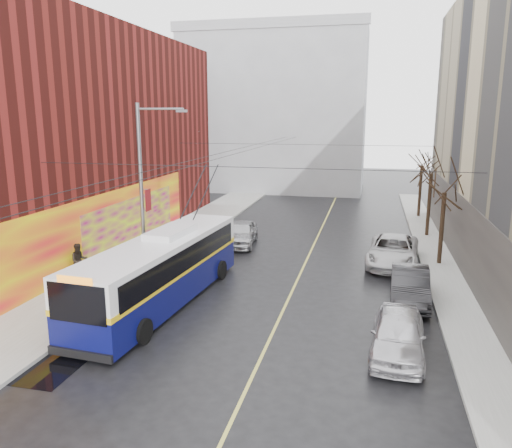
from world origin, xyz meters
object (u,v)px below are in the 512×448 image
(following_car, at_px, (241,233))
(parked_car_a, at_px, (398,334))
(trolleybus, at_px, (162,269))
(tree_mid, at_px, (432,162))
(tree_far, at_px, (422,156))
(pedestrian_a, at_px, (115,272))
(parked_car_b, at_px, (410,285))
(pedestrian_b, at_px, (79,261))
(parked_car_c, at_px, (393,251))
(streetlight_pole, at_px, (144,187))
(tree_near, at_px, (446,179))

(following_car, bearing_deg, parked_car_a, -61.26)
(trolleybus, bearing_deg, tree_mid, 55.32)
(tree_far, bearing_deg, pedestrian_a, -125.91)
(tree_mid, distance_m, parked_car_b, 14.17)
(pedestrian_a, height_order, pedestrian_b, pedestrian_b)
(trolleybus, height_order, parked_car_a, trolleybus)
(parked_car_c, distance_m, pedestrian_a, 15.32)
(tree_mid, distance_m, parked_car_c, 9.05)
(streetlight_pole, xyz_separation_m, pedestrian_b, (-3.36, -0.97, -3.79))
(tree_mid, xyz_separation_m, pedestrian_a, (-15.93, -15.00, -4.31))
(tree_near, distance_m, parked_car_c, 4.92)
(tree_mid, xyz_separation_m, tree_far, (0.00, 7.00, -0.11))
(tree_near, height_order, tree_far, tree_far)
(tree_far, distance_m, following_car, 17.71)
(tree_mid, bearing_deg, following_car, -157.41)
(parked_car_c, bearing_deg, parked_car_a, -85.95)
(streetlight_pole, relative_size, parked_car_c, 1.52)
(tree_far, height_order, parked_car_a, tree_far)
(streetlight_pole, bearing_deg, tree_near, 21.62)
(pedestrian_a, xyz_separation_m, pedestrian_b, (-2.57, 1.03, 0.11))
(parked_car_c, relative_size, pedestrian_a, 3.71)
(following_car, bearing_deg, streetlight_pole, -115.96)
(following_car, bearing_deg, pedestrian_a, -116.20)
(pedestrian_a, bearing_deg, following_car, -21.92)
(trolleybus, bearing_deg, streetlight_pole, 129.67)
(tree_near, relative_size, trolleybus, 0.52)
(trolleybus, bearing_deg, parked_car_c, 43.79)
(trolleybus, xyz_separation_m, pedestrian_a, (-2.91, 1.00, -0.66))
(tree_mid, bearing_deg, parked_car_c, -109.16)
(parked_car_a, bearing_deg, trolleybus, 168.36)
(tree_mid, xyz_separation_m, parked_car_c, (-2.59, -7.46, -4.43))
(parked_car_a, bearing_deg, tree_mid, 85.23)
(streetlight_pole, distance_m, parked_car_b, 13.71)
(streetlight_pole, distance_m, trolleybus, 4.90)
(tree_mid, bearing_deg, streetlight_pole, -139.35)
(parked_car_c, bearing_deg, trolleybus, -135.50)
(tree_near, xyz_separation_m, parked_car_b, (-2.05, -6.29, -4.19))
(parked_car_b, bearing_deg, pedestrian_a, -170.91)
(tree_far, height_order, parked_car_c, tree_far)
(parked_car_b, bearing_deg, tree_near, 74.05)
(tree_far, distance_m, trolleybus, 26.67)
(tree_near, bearing_deg, pedestrian_a, -153.33)
(tree_near, bearing_deg, trolleybus, -145.33)
(tree_mid, distance_m, tree_far, 7.00)
(parked_car_a, relative_size, parked_car_c, 0.78)
(tree_near, xyz_separation_m, pedestrian_a, (-15.93, -8.00, -4.03))
(tree_far, bearing_deg, tree_near, -90.00)
(tree_mid, height_order, parked_car_b, tree_mid)
(parked_car_c, xyz_separation_m, following_car, (-9.61, 2.38, -0.02))
(streetlight_pole, xyz_separation_m, following_car, (2.93, 7.92, -4.05))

